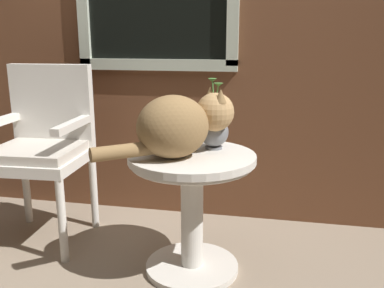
# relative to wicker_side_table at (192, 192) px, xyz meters

# --- Properties ---
(ground_plane) EXTENTS (6.00, 6.00, 0.00)m
(ground_plane) POSITION_rel_wicker_side_table_xyz_m (-0.24, -0.06, -0.42)
(ground_plane) COLOR gray
(back_wall) EXTENTS (4.00, 0.07, 2.60)m
(back_wall) POSITION_rel_wicker_side_table_xyz_m (-0.25, 0.72, 0.89)
(back_wall) COLOR brown
(back_wall) RESTS_ON ground_plane
(wicker_side_table) EXTENTS (0.61, 0.61, 0.61)m
(wicker_side_table) POSITION_rel_wicker_side_table_xyz_m (0.00, 0.00, 0.00)
(wicker_side_table) COLOR silver
(wicker_side_table) RESTS_ON ground_plane
(wicker_chair) EXTENTS (0.51, 0.50, 1.00)m
(wicker_chair) POSITION_rel_wicker_side_table_xyz_m (-0.91, 0.22, 0.15)
(wicker_chair) COLOR silver
(wicker_chair) RESTS_ON ground_plane
(cat) EXTENTS (0.58, 0.49, 0.31)m
(cat) POSITION_rel_wicker_side_table_xyz_m (-0.05, -0.05, 0.34)
(cat) COLOR olive
(cat) RESTS_ON wicker_side_table
(pewter_vase_with_ivy) EXTENTS (0.15, 0.15, 0.35)m
(pewter_vase_with_ivy) POSITION_rel_wicker_side_table_xyz_m (0.09, 0.13, 0.29)
(pewter_vase_with_ivy) COLOR slate
(pewter_vase_with_ivy) RESTS_ON wicker_side_table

